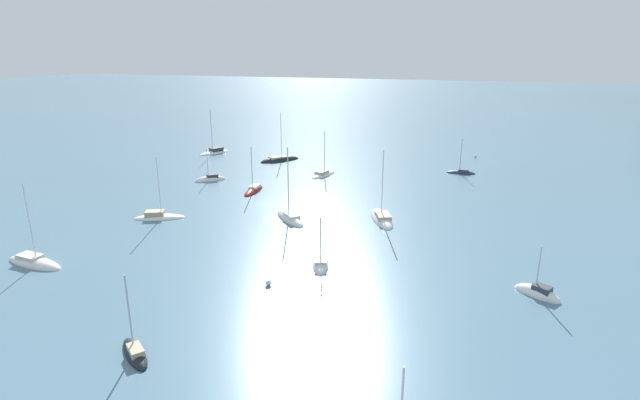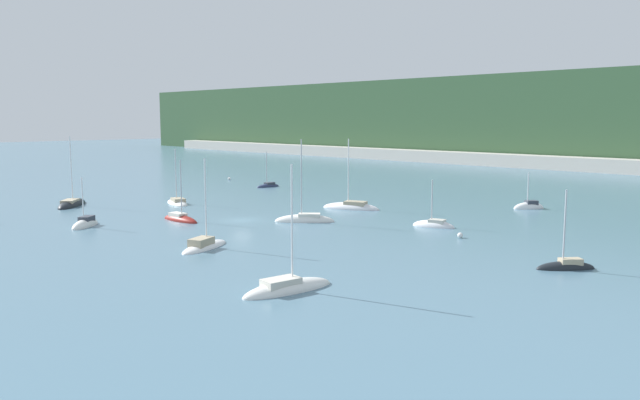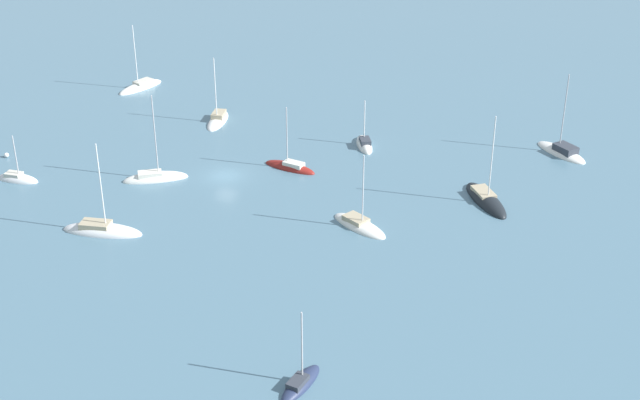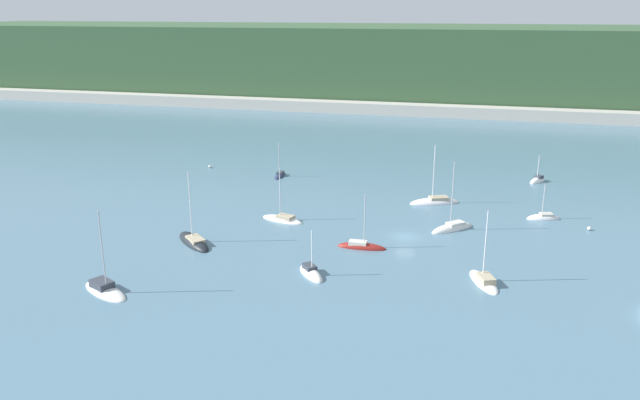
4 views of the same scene
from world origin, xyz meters
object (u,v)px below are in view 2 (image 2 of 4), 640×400
sailboat_9 (204,247)px  sailboat_10 (72,205)px  sailboat_1 (566,268)px  sailboat_8 (351,208)px  sailboat_11 (268,186)px  mooring_buoy_1 (460,235)px  sailboat_12 (180,220)px  sailboat_2 (177,203)px  sailboat_7 (305,221)px  sailboat_0 (434,226)px  sailboat_5 (288,290)px  sailboat_6 (85,226)px  sailboat_3 (529,208)px  mooring_buoy_0 (229,179)px

sailboat_9 → sailboat_10: 39.11m
sailboat_1 → sailboat_8: size_ratio=0.69×
sailboat_11 → mooring_buoy_1: size_ratio=12.42×
sailboat_1 → sailboat_11: size_ratio=1.04×
sailboat_11 → sailboat_12: bearing=31.8°
sailboat_9 → sailboat_2: bearing=40.2°
sailboat_7 → sailboat_11: size_ratio=1.55×
sailboat_10 → sailboat_9: bearing=-141.9°
sailboat_10 → sailboat_2: bearing=-83.5°
sailboat_11 → sailboat_12: 39.68m
sailboat_7 → sailboat_2: bearing=-38.6°
sailboat_8 → sailboat_0: bearing=144.9°
sailboat_10 → sailboat_5: bearing=-144.8°
sailboat_11 → sailboat_10: bearing=-3.2°
sailboat_6 → mooring_buoy_1: bearing=86.7°
sailboat_2 → sailboat_5: 51.24m
sailboat_0 → mooring_buoy_1: (6.04, -3.75, 0.22)m
mooring_buoy_1 → sailboat_3: bearing=101.7°
sailboat_12 → sailboat_6: bearing=-114.1°
mooring_buoy_0 → mooring_buoy_1: mooring_buoy_1 is taller
sailboat_1 → sailboat_12: bearing=-38.1°
sailboat_2 → sailboat_5: sailboat_5 is taller
sailboat_1 → sailboat_5: size_ratio=0.73×
sailboat_0 → mooring_buoy_0: bearing=-30.8°
sailboat_0 → sailboat_8: sailboat_8 is taller
sailboat_7 → sailboat_10: size_ratio=1.00×
sailboat_5 → sailboat_12: bearing=77.9°
sailboat_1 → sailboat_12: 45.95m
sailboat_0 → sailboat_8: 17.29m
sailboat_3 → sailboat_10: (-48.39, -44.97, -0.02)m
sailboat_7 → sailboat_3: bearing=-158.7°
sailboat_9 → mooring_buoy_1: 26.90m
sailboat_6 → sailboat_3: bearing=110.7°
sailboat_12 → sailboat_10: bearing=-171.5°
sailboat_10 → mooring_buoy_0: (-15.23, 39.56, 0.22)m
sailboat_3 → sailboat_12: bearing=0.6°
sailboat_2 → sailboat_3: 51.27m
sailboat_2 → sailboat_10: sailboat_10 is taller
sailboat_11 → sailboat_12: size_ratio=0.87×
sailboat_1 → sailboat_6: size_ratio=1.10×
sailboat_10 → sailboat_12: (22.80, 4.01, 0.02)m
sailboat_8 → sailboat_12: (-8.08, -22.81, 0.00)m
sailboat_9 → mooring_buoy_1: size_ratio=16.18×
sailboat_12 → sailboat_0: bearing=35.6°
sailboat_0 → sailboat_11: size_ratio=0.88×
sailboat_9 → mooring_buoy_1: sailboat_9 is taller
sailboat_6 → mooring_buoy_1: (35.23, 25.36, 0.20)m
sailboat_9 → sailboat_8: bearing=-7.4°
sailboat_7 → sailboat_0: bearing=167.9°
sailboat_3 → sailboat_12: 48.30m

